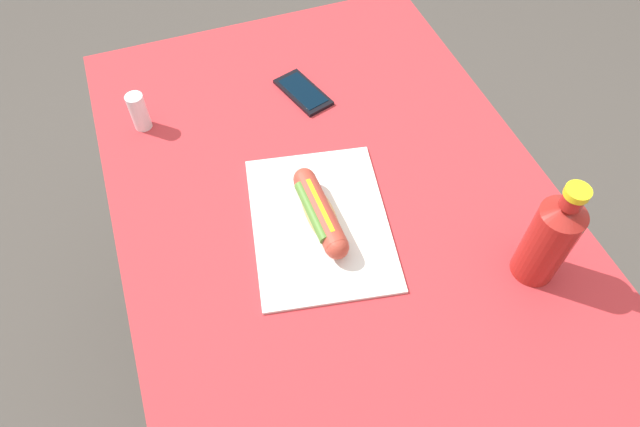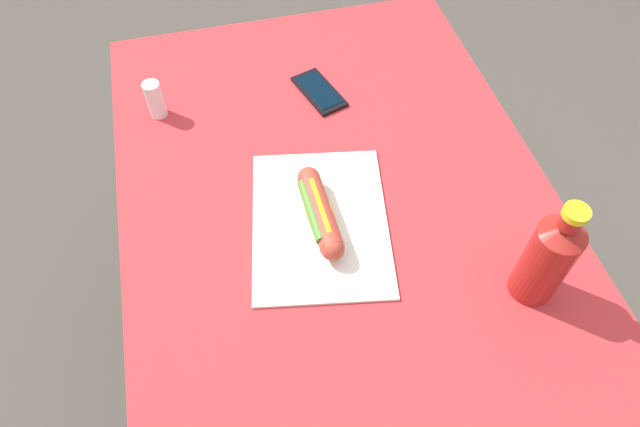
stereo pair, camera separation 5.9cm
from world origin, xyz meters
The scene contains 7 objects.
ground_plane centered at (0.00, 0.00, 0.00)m, with size 6.00×6.00×0.00m, color #47423D.
dining_table centered at (0.00, 0.00, 0.63)m, with size 1.19×0.82×0.78m.
paper_wrapper centered at (-0.04, 0.05, 0.78)m, with size 0.33×0.25×0.01m, color silver.
hot_dog centered at (-0.04, 0.05, 0.81)m, with size 0.20×0.05×0.05m.
cell_phone centered at (0.30, -0.04, 0.79)m, with size 0.15×0.10×0.01m.
soda_bottle centered at (-0.26, -0.26, 0.88)m, with size 0.07×0.07×0.22m.
salt_shaker centered at (0.32, 0.31, 0.82)m, with size 0.04×0.04×0.08m, color silver.
Camera 1 is at (-0.59, 0.25, 1.62)m, focal length 31.32 mm.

